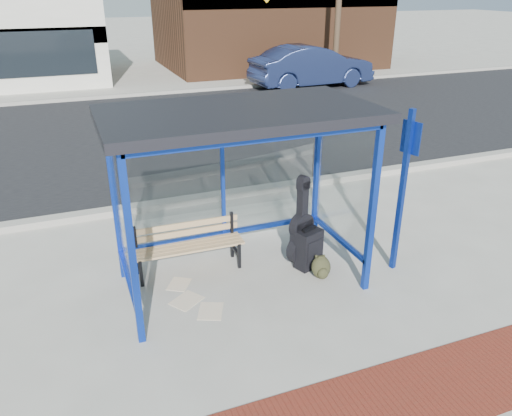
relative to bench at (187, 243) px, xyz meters
name	(u,v)px	position (x,y,z in m)	size (l,w,h in m)	color
ground	(242,282)	(0.60, -0.60, -0.42)	(120.00, 120.00, 0.00)	#B2ADA0
curb_near	(189,200)	(0.60, 2.30, -0.36)	(60.00, 0.25, 0.12)	gray
street_asphalt	(143,133)	(0.60, 7.40, -0.42)	(60.00, 10.00, 0.00)	black
curb_far	(119,96)	(0.60, 12.50, -0.36)	(60.00, 0.25, 0.12)	gray
far_sidewalk	(113,88)	(0.60, 14.40, -0.42)	(60.00, 4.00, 0.01)	#B2ADA0
bus_shelter	(238,135)	(0.60, -0.53, 1.65)	(3.30, 1.80, 2.42)	#0E2D9D
bench	(187,243)	(0.00, 0.00, 0.00)	(1.58, 0.42, 0.74)	black
guitar_bag	(301,234)	(1.58, -0.43, 0.05)	(0.49, 0.30, 1.29)	black
suitcase	(309,249)	(1.63, -0.58, -0.12)	(0.43, 0.34, 0.64)	black
backpack	(321,268)	(1.67, -0.91, -0.26)	(0.31, 0.29, 0.33)	#282816
sign_post	(403,183)	(2.78, -1.03, 0.89)	(0.13, 0.29, 2.33)	navy
newspaper_a	(187,301)	(-0.23, -0.77, -0.42)	(0.39, 0.30, 0.01)	white
newspaper_b	(211,311)	(0.00, -1.10, -0.42)	(0.38, 0.30, 0.01)	white
newspaper_c	(179,284)	(-0.23, -0.36, -0.42)	(0.33, 0.26, 0.01)	white
parked_car	(312,66)	(7.97, 11.77, 0.38)	(1.69, 4.85, 1.60)	#1A254B
fire_hydrant	(356,70)	(10.67, 12.80, -0.07)	(0.29, 0.19, 0.65)	#9D0E0B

